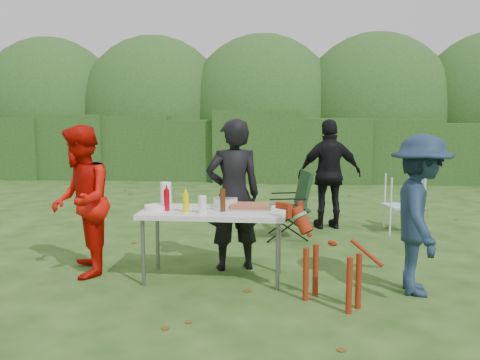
# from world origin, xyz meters

# --- Properties ---
(ground) EXTENTS (80.00, 80.00, 0.00)m
(ground) POSITION_xyz_m (0.00, 0.00, 0.00)
(ground) COLOR #1E4211
(hedge_row) EXTENTS (22.00, 1.40, 1.70)m
(hedge_row) POSITION_xyz_m (0.00, 8.00, 0.85)
(hedge_row) COLOR #23471C
(hedge_row) RESTS_ON ground
(shrub_backdrop) EXTENTS (20.00, 2.60, 3.20)m
(shrub_backdrop) POSITION_xyz_m (0.00, 9.60, 1.60)
(shrub_backdrop) COLOR #3D6628
(shrub_backdrop) RESTS_ON ground
(folding_table) EXTENTS (1.50, 0.70, 0.74)m
(folding_table) POSITION_xyz_m (0.05, -0.03, 0.69)
(folding_table) COLOR silver
(folding_table) RESTS_ON ground
(person_cook) EXTENTS (0.71, 0.58, 1.69)m
(person_cook) POSITION_xyz_m (0.22, 0.34, 0.84)
(person_cook) COLOR black
(person_cook) RESTS_ON ground
(person_red_jacket) EXTENTS (0.86, 0.96, 1.62)m
(person_red_jacket) POSITION_xyz_m (-1.38, -0.03, 0.81)
(person_red_jacket) COLOR red
(person_red_jacket) RESTS_ON ground
(person_black_puffy) EXTENTS (1.03, 0.61, 1.65)m
(person_black_puffy) POSITION_xyz_m (1.43, 2.52, 0.83)
(person_black_puffy) COLOR black
(person_black_puffy) RESTS_ON ground
(child) EXTENTS (0.67, 1.05, 1.55)m
(child) POSITION_xyz_m (2.09, -0.24, 0.78)
(child) COLOR #192B43
(child) RESTS_ON ground
(dog) EXTENTS (0.96, 0.85, 0.87)m
(dog) POSITION_xyz_m (1.23, -0.63, 0.44)
(dog) COLOR maroon
(dog) RESTS_ON ground
(camping_chair) EXTENTS (0.72, 0.72, 0.96)m
(camping_chair) POSITION_xyz_m (0.81, 1.83, 0.48)
(camping_chair) COLOR #1A3B1C
(camping_chair) RESTS_ON ground
(lawn_chair) EXTENTS (0.63, 0.63, 0.86)m
(lawn_chair) POSITION_xyz_m (2.48, 2.35, 0.43)
(lawn_chair) COLOR #5B9AD3
(lawn_chair) RESTS_ON ground
(food_tray) EXTENTS (0.45, 0.30, 0.02)m
(food_tray) POSITION_xyz_m (0.42, 0.07, 0.75)
(food_tray) COLOR #B7B7BA
(food_tray) RESTS_ON folding_table
(focaccia_bread) EXTENTS (0.40, 0.26, 0.04)m
(focaccia_bread) POSITION_xyz_m (0.42, 0.07, 0.78)
(focaccia_bread) COLOR #A95E37
(focaccia_bread) RESTS_ON food_tray
(mustard_bottle) EXTENTS (0.06, 0.06, 0.20)m
(mustard_bottle) POSITION_xyz_m (-0.21, -0.16, 0.84)
(mustard_bottle) COLOR #DEE200
(mustard_bottle) RESTS_ON folding_table
(ketchup_bottle) EXTENTS (0.06, 0.06, 0.22)m
(ketchup_bottle) POSITION_xyz_m (-0.43, -0.10, 0.85)
(ketchup_bottle) COLOR #B0000F
(ketchup_bottle) RESTS_ON folding_table
(beer_bottle) EXTENTS (0.06, 0.06, 0.24)m
(beer_bottle) POSITION_xyz_m (0.15, -0.09, 0.86)
(beer_bottle) COLOR #47230F
(beer_bottle) RESTS_ON folding_table
(paper_towel_roll) EXTENTS (0.12, 0.12, 0.26)m
(paper_towel_roll) POSITION_xyz_m (-0.50, 0.15, 0.87)
(paper_towel_roll) COLOR white
(paper_towel_roll) RESTS_ON folding_table
(cup_stack) EXTENTS (0.08, 0.08, 0.18)m
(cup_stack) POSITION_xyz_m (-0.04, -0.21, 0.83)
(cup_stack) COLOR white
(cup_stack) RESTS_ON folding_table
(pasta_bowl) EXTENTS (0.26, 0.26, 0.10)m
(pasta_bowl) POSITION_xyz_m (0.15, 0.16, 0.79)
(pasta_bowl) COLOR silver
(pasta_bowl) RESTS_ON folding_table
(plate_stack) EXTENTS (0.24, 0.24, 0.05)m
(plate_stack) POSITION_xyz_m (-0.55, -0.07, 0.77)
(plate_stack) COLOR white
(plate_stack) RESTS_ON folding_table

